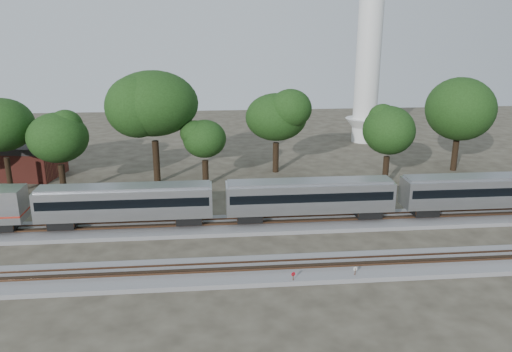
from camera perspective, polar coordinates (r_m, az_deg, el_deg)
The scene contains 15 objects.
ground at distance 45.65m, azimuth -1.05°, elevation -8.70°, with size 160.00×160.00×0.00m, color #383328.
track_far at distance 51.05m, azimuth -1.57°, elevation -5.61°, with size 160.00×5.00×0.73m.
track_near at distance 41.99m, azimuth -0.62°, elevation -10.78°, with size 160.00×5.00×0.73m.
train at distance 57.44m, azimuth 24.56°, elevation -1.48°, with size 125.16×3.05×4.49m.
switch_stand_red at distance 40.12m, azimuth 4.28°, elevation -11.41°, with size 0.34×0.18×1.12m.
switch_stand_white at distance 41.57m, azimuth 11.26°, elevation -10.64°, with size 0.35×0.14×1.12m.
switch_lever at distance 41.54m, azimuth 7.24°, elevation -11.34°, with size 0.50×0.30×0.30m, color #512D19.
brick_building at distance 74.38m, azimuth -25.07°, elevation 1.68°, with size 10.63×8.39×4.58m.
tree_1 at distance 65.76m, azimuth -27.08°, elevation 5.21°, with size 8.69×8.69×12.26m.
tree_2 at distance 62.86m, azimuth -21.71°, elevation 4.07°, with size 7.24×7.24×10.21m.
tree_3 at distance 64.22m, azimuth -11.70°, elevation 8.11°, with size 10.53×10.53×14.85m.
tree_4 at distance 63.03m, azimuth -5.91°, elevation 4.23°, with size 6.18×6.18×8.72m.
tree_5 at distance 68.41m, azimuth 2.32°, elevation 6.73°, with size 7.89×7.89×11.12m.
tree_6 at distance 64.12m, azimuth 14.93°, elevation 5.05°, with size 7.39×7.39×10.41m.
tree_7 at distance 74.44m, azimuth 22.30°, elevation 7.09°, with size 8.88×8.88×12.52m.
Camera 1 is at (-3.06, -41.12, 19.60)m, focal length 35.00 mm.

